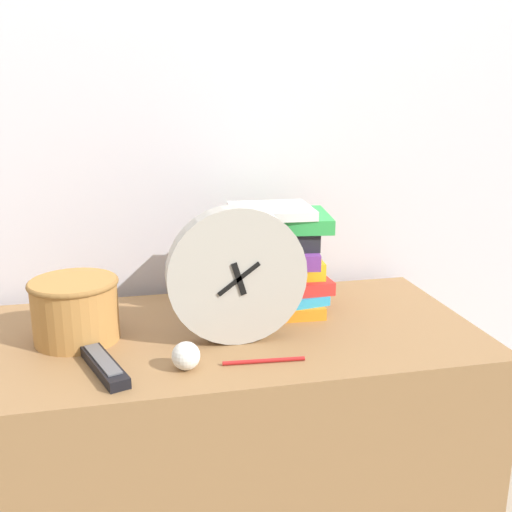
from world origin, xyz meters
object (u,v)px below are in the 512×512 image
at_px(book_stack, 274,259).
at_px(basket, 75,307).
at_px(pen, 264,361).
at_px(tv_remote, 103,364).
at_px(desk_clock, 237,276).
at_px(crumpled_paper_ball, 186,356).

relative_size(book_stack, basket, 1.57).
bearing_deg(pen, tv_remote, 173.11).
xyz_separation_m(desk_clock, book_stack, (0.12, 0.16, -0.02)).
distance_m(desk_clock, basket, 0.34).
bearing_deg(desk_clock, basket, 166.32).
bearing_deg(book_stack, crumpled_paper_ball, -131.22).
bearing_deg(tv_remote, book_stack, 31.72).
bearing_deg(crumpled_paper_ball, book_stack, 48.78).
xyz_separation_m(crumpled_paper_ball, pen, (0.14, -0.01, -0.02)).
relative_size(basket, crumpled_paper_ball, 3.41).
distance_m(desk_clock, crumpled_paper_ball, 0.19).
bearing_deg(pen, basket, 151.61).
bearing_deg(book_stack, tv_remote, -148.28).
relative_size(desk_clock, pen, 1.79).
xyz_separation_m(basket, tv_remote, (0.05, -0.15, -0.06)).
bearing_deg(basket, pen, -28.39).
xyz_separation_m(book_stack, basket, (-0.44, -0.08, -0.05)).
xyz_separation_m(book_stack, crumpled_paper_ball, (-0.23, -0.26, -0.10)).
bearing_deg(desk_clock, crumpled_paper_ball, -137.80).
distance_m(desk_clock, tv_remote, 0.30).
relative_size(desk_clock, basket, 1.56).
relative_size(desk_clock, crumpled_paper_ball, 5.30).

